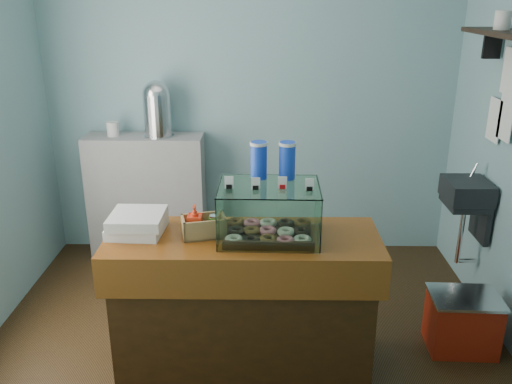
{
  "coord_description": "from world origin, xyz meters",
  "views": [
    {
      "loc": [
        0.11,
        -3.12,
        2.23
      ],
      "look_at": [
        0.07,
        -0.15,
        1.14
      ],
      "focal_mm": 38.0,
      "sensor_mm": 36.0,
      "label": 1
    }
  ],
  "objects_px": {
    "counter": "(244,303)",
    "display_case": "(270,208)",
    "coffee_urn": "(157,107)",
    "red_cooler": "(462,322)"
  },
  "relations": [
    {
      "from": "counter",
      "to": "red_cooler",
      "type": "distance_m",
      "value": 1.47
    },
    {
      "from": "coffee_urn",
      "to": "red_cooler",
      "type": "relative_size",
      "value": 1.02
    },
    {
      "from": "coffee_urn",
      "to": "red_cooler",
      "type": "bearing_deg",
      "value": -31.7
    },
    {
      "from": "counter",
      "to": "coffee_urn",
      "type": "bearing_deg",
      "value": 116.03
    },
    {
      "from": "coffee_urn",
      "to": "red_cooler",
      "type": "distance_m",
      "value": 2.82
    },
    {
      "from": "display_case",
      "to": "counter",
      "type": "bearing_deg",
      "value": -167.02
    },
    {
      "from": "display_case",
      "to": "coffee_urn",
      "type": "height_order",
      "value": "coffee_urn"
    },
    {
      "from": "display_case",
      "to": "red_cooler",
      "type": "relative_size",
      "value": 1.27
    },
    {
      "from": "counter",
      "to": "display_case",
      "type": "relative_size",
      "value": 2.75
    },
    {
      "from": "display_case",
      "to": "red_cooler",
      "type": "height_order",
      "value": "display_case"
    }
  ]
}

